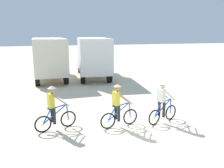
{
  "coord_description": "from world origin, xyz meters",
  "views": [
    {
      "loc": [
        -3.66,
        -7.63,
        3.87
      ],
      "look_at": [
        -0.29,
        4.23,
        1.1
      ],
      "focal_mm": 37.63,
      "sensor_mm": 36.0,
      "label": 1
    }
  ],
  "objects": [
    {
      "name": "ground_plane",
      "position": [
        0.0,
        0.0,
        0.0
      ],
      "size": [
        120.0,
        120.0,
        0.0
      ],
      "primitive_type": "plane",
      "color": "beige"
    },
    {
      "name": "cyclist_near_camera",
      "position": [
        1.03,
        0.99,
        0.85
      ],
      "size": [
        1.64,
        0.76,
        1.82
      ],
      "color": "black",
      "rests_on": "ground"
    },
    {
      "name": "cyclist_cowboy_hat",
      "position": [
        -0.92,
        1.07,
        0.85
      ],
      "size": [
        1.71,
        0.56,
        1.82
      ],
      "color": "black",
      "rests_on": "ground"
    },
    {
      "name": "cyclist_orange_shirt",
      "position": [
        -3.46,
        1.48,
        0.85
      ],
      "size": [
        1.67,
        0.68,
        1.82
      ],
      "color": "black",
      "rests_on": "ground"
    },
    {
      "name": "box_truck_cream_rv",
      "position": [
        -3.36,
        12.12,
        1.87
      ],
      "size": [
        2.57,
        6.82,
        3.35
      ],
      "color": "beige",
      "rests_on": "ground"
    },
    {
      "name": "box_truck_white_box",
      "position": [
        0.22,
        11.92,
        1.87
      ],
      "size": [
        2.97,
        6.94,
        3.35
      ],
      "color": "white",
      "rests_on": "ground"
    }
  ]
}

